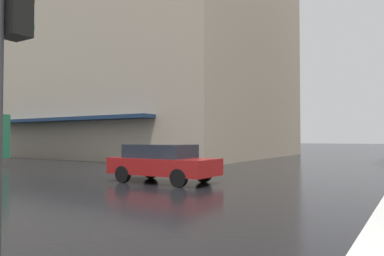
% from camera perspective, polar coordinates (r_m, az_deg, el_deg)
% --- Properties ---
extents(haussmann_block_mid, '(20.84, 23.15, 23.16)m').
position_cam_1_polar(haussmann_block_mid, '(36.71, -6.26, 13.73)').
color(haussmann_block_mid, tan).
rests_on(haussmann_block_mid, ground_plane).
extents(traffic_signal_post, '(0.44, 0.30, 3.35)m').
position_cam_1_polar(traffic_signal_post, '(4.09, -26.67, 11.56)').
color(traffic_signal_post, '#333338').
rests_on(traffic_signal_post, sidewalk_pavement).
extents(car_red, '(1.85, 4.10, 1.41)m').
position_cam_1_polar(car_red, '(13.66, -4.65, -5.33)').
color(car_red, maroon).
rests_on(car_red, ground_plane).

